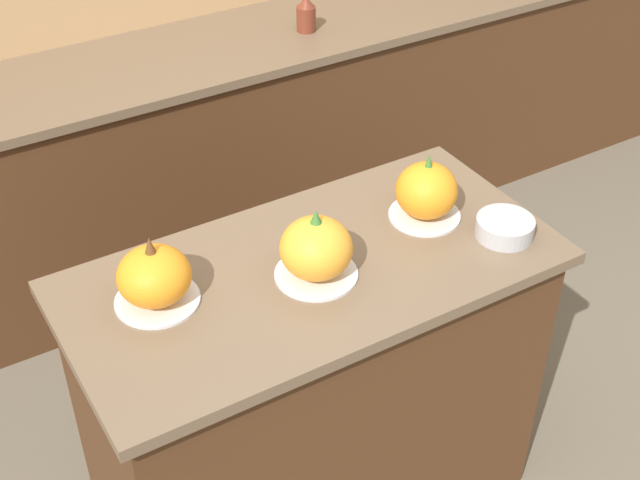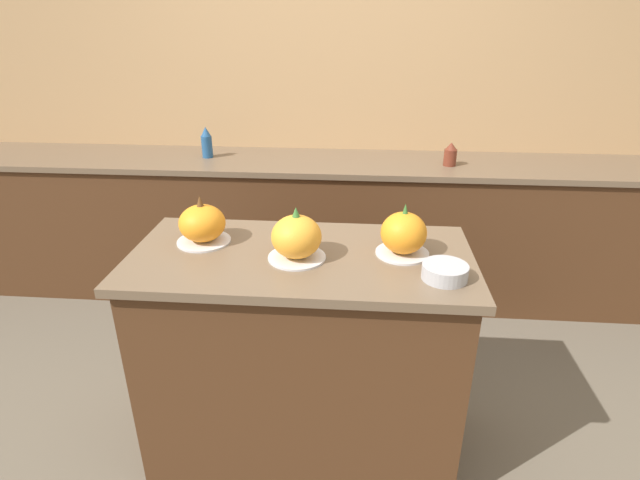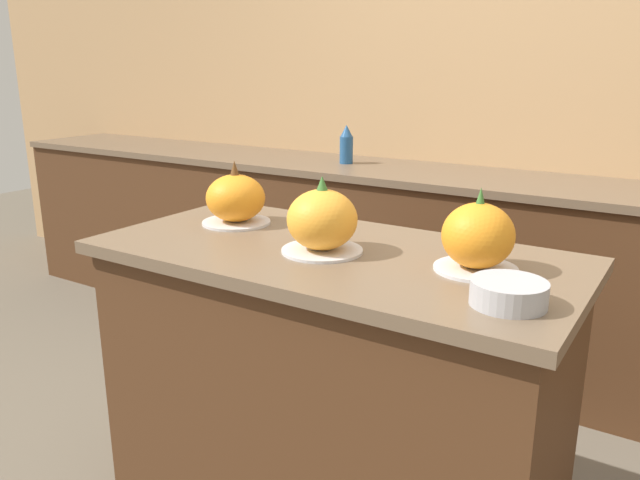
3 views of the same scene
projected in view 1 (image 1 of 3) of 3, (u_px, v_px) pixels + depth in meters
kitchen_island at (314, 394)px, 2.59m from camera, size 1.30×0.64×0.95m
back_counter at (137, 176)px, 3.54m from camera, size 6.00×0.60×0.93m
pumpkin_cake_left at (154, 277)px, 2.15m from camera, size 0.21×0.21×0.20m
pumpkin_cake_center at (316, 250)px, 2.23m from camera, size 0.22×0.22×0.20m
pumpkin_cake_right at (426, 192)px, 2.44m from camera, size 0.20×0.20×0.20m
bottle_short at (306, 14)px, 3.50m from camera, size 0.08×0.08×0.14m
mixing_bowl at (505, 228)px, 2.40m from camera, size 0.16×0.16×0.05m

